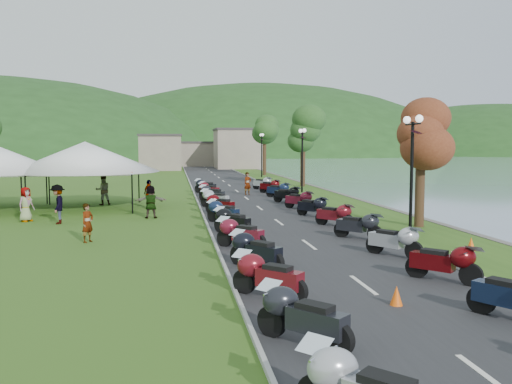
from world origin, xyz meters
name	(u,v)px	position (x,y,z in m)	size (l,w,h in m)	color
road	(237,191)	(0.00, 40.00, 0.01)	(7.00, 120.00, 0.02)	#2B2B2D
hills_backdrop	(187,154)	(0.00, 200.00, 0.00)	(360.00, 120.00, 76.00)	#285621
far_building	(193,152)	(-2.00, 85.00, 2.50)	(18.00, 16.00, 5.00)	gray
moto_row_left	(241,234)	(-2.66, 15.60, 0.55)	(2.60, 47.74, 1.10)	#331411
moto_row_right	(323,211)	(2.24, 22.04, 0.55)	(2.60, 40.17, 1.10)	#331411
vendor_tent_main	(86,175)	(-10.28, 29.53, 2.00)	(5.81, 5.81, 4.00)	white
tree_lakeside	(421,157)	(6.19, 19.66, 3.25)	(2.34, 2.34, 6.49)	#316225
pedestrian_a	(88,242)	(-8.45, 17.90, 0.00)	(0.56, 0.41, 1.54)	slate
pedestrian_b	(103,205)	(-9.53, 31.28, 0.00)	(0.92, 0.51, 1.90)	slate
pedestrian_c	(58,224)	(-10.65, 23.21, 0.00)	(1.24, 0.51, 1.91)	slate
traffic_cone_near	(396,296)	(0.14, 8.09, 0.25)	(0.31, 0.31, 0.49)	#F2590C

